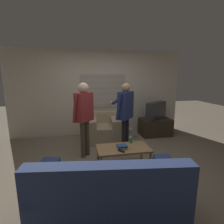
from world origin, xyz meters
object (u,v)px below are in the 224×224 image
tv (156,110)px  coffee_table (123,149)px  couch_blue (108,195)px  person_right_standing (125,110)px  armchair_beige (104,129)px  book_stack (121,147)px  person_left_standing (84,111)px  floor_fan (131,131)px  spare_remote (122,151)px  soda_can (131,140)px

tv → coffee_table: bearing=17.0°
couch_blue → person_right_standing: person_right_standing is taller
armchair_beige → person_right_standing: 1.21m
coffee_table → book_stack: 0.10m
coffee_table → person_left_standing: 1.19m
tv → floor_fan: 1.00m
spare_remote → floor_fan: size_ratio=0.29×
person_left_standing → couch_blue: bearing=-128.5°
soda_can → person_left_standing: bearing=152.8°
armchair_beige → coffee_table: 1.62m
spare_remote → soda_can: bearing=16.0°
couch_blue → person_left_standing: size_ratio=1.16×
coffee_table → person_right_standing: person_right_standing is taller
person_right_standing → soda_can: size_ratio=13.02×
tv → soda_can: 1.98m
armchair_beige → floor_fan: armchair_beige is taller
soda_can → coffee_table: bearing=-136.1°
person_left_standing → floor_fan: size_ratio=3.71×
tv → floor_fan: (-0.83, -0.15, -0.55)m
soda_can → floor_fan: soda_can is taller
armchair_beige → spare_remote: bearing=97.6°
soda_can → floor_fan: size_ratio=0.28×
armchair_beige → person_left_standing: bearing=63.9°
person_left_standing → book_stack: (0.66, -0.73, -0.58)m
coffee_table → tv: size_ratio=1.32×
tv → person_left_standing: 2.43m
soda_can → spare_remote: size_ratio=0.98×
armchair_beige → tv: bearing=-170.5°
coffee_table → person_left_standing: bearing=136.1°
tv → book_stack: tv is taller
armchair_beige → tv: 1.68m
person_right_standing → book_stack: (-0.28, -0.75, -0.57)m
tv → book_stack: bearing=16.7°
book_stack → spare_remote: 0.15m
couch_blue → person_left_standing: 2.01m
person_right_standing → book_stack: size_ratio=8.30×
floor_fan → coffee_table: bearing=-112.3°
tv → person_right_standing: (-1.24, -1.01, 0.27)m
person_left_standing → floor_fan: 1.82m
person_right_standing → soda_can: 0.74m
couch_blue → coffee_table: bearing=74.7°
couch_blue → armchair_beige: 2.82m
armchair_beige → book_stack: size_ratio=4.91×
tv → armchair_beige: bearing=-28.6°
armchair_beige → coffee_table: bearing=100.7°
couch_blue → book_stack: couch_blue is taller
tv → spare_remote: bearing=18.3°
tv → soda_can: tv is taller
person_right_standing → floor_fan: 1.25m
tv → person_right_standing: person_right_standing is taller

